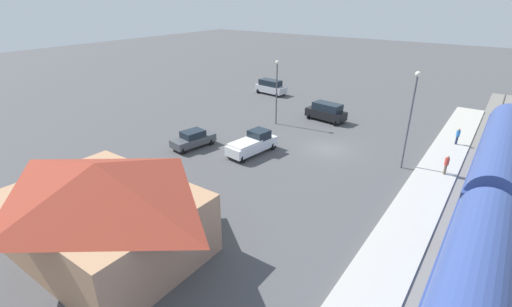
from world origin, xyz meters
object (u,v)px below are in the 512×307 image
(sedan_charcoal, at_px, (193,139))
(suv_silver, at_px, (271,87))
(light_pole_lot_center, at_px, (277,85))
(pedestrian_on_platform, at_px, (458,135))
(station_building, at_px, (103,207))
(suv_black, at_px, (326,112))
(light_pole_near_platform, at_px, (411,110))
(pickup_white, at_px, (253,143))
(pedestrian_waiting_far, at_px, (446,163))

(sedan_charcoal, bearing_deg, suv_silver, -76.64)
(light_pole_lot_center, bearing_deg, pedestrian_on_platform, -166.49)
(station_building, relative_size, suv_black, 2.28)
(light_pole_near_platform, bearing_deg, suv_silver, -32.37)
(light_pole_lot_center, bearing_deg, pickup_white, 108.25)
(pedestrian_on_platform, relative_size, light_pole_near_platform, 0.20)
(suv_silver, bearing_deg, light_pole_near_platform, 147.63)
(station_building, bearing_deg, pedestrian_waiting_far, -123.58)
(pedestrian_on_platform, relative_size, sedan_charcoal, 0.36)
(pickup_white, xyz_separation_m, light_pole_near_platform, (-12.73, -5.10, 4.30))
(suv_black, xyz_separation_m, suv_silver, (12.64, -6.94, 0.00))
(sedan_charcoal, bearing_deg, pedestrian_on_platform, -144.61)
(suv_silver, bearing_deg, suv_black, 151.24)
(station_building, height_order, pedestrian_waiting_far, station_building)
(suv_silver, relative_size, light_pole_lot_center, 0.68)
(station_building, bearing_deg, pedestrian_on_platform, -115.57)
(station_building, xyz_separation_m, pedestrian_on_platform, (-14.36, -30.01, -1.74))
(station_building, bearing_deg, suv_black, -89.90)
(pedestrian_on_platform, height_order, light_pole_near_platform, light_pole_near_platform)
(light_pole_near_platform, xyz_separation_m, light_pole_lot_center, (15.61, -3.63, -0.59))
(suv_black, height_order, light_pole_near_platform, light_pole_near_platform)
(sedan_charcoal, xyz_separation_m, light_pole_lot_center, (-2.95, -10.92, 3.86))
(light_pole_lot_center, bearing_deg, suv_silver, -54.26)
(pedestrian_on_platform, height_order, pedestrian_waiting_far, same)
(pedestrian_waiting_far, bearing_deg, sedan_charcoal, 18.77)
(station_building, bearing_deg, pickup_white, -84.79)
(pedestrian_on_platform, xyz_separation_m, pickup_white, (15.89, 13.24, -0.25))
(pedestrian_on_platform, height_order, suv_silver, suv_silver)
(pickup_white, height_order, light_pole_near_platform, light_pole_near_platform)
(light_pole_lot_center, bearing_deg, pedestrian_waiting_far, 169.75)
(pedestrian_waiting_far, xyz_separation_m, pickup_white, (16.17, 5.28, -0.25))
(light_pole_near_platform, height_order, light_pole_lot_center, light_pole_near_platform)
(pickup_white, distance_m, light_pole_near_platform, 14.37)
(light_pole_near_platform, bearing_deg, pedestrian_waiting_far, -176.87)
(suv_silver, bearing_deg, sedan_charcoal, 103.36)
(suv_black, xyz_separation_m, light_pole_lot_center, (4.36, 4.57, 3.59))
(light_pole_near_platform, bearing_deg, light_pole_lot_center, -13.11)
(suv_silver, bearing_deg, station_building, 108.92)
(pedestrian_on_platform, height_order, pickup_white, pickup_white)
(pedestrian_waiting_far, bearing_deg, light_pole_near_platform, 3.13)
(sedan_charcoal, xyz_separation_m, light_pole_near_platform, (-18.56, -7.29, 4.45))
(sedan_charcoal, relative_size, pickup_white, 0.85)
(station_building, distance_m, suv_silver, 39.17)
(station_building, distance_m, pickup_white, 16.96)
(suv_black, bearing_deg, pedestrian_on_platform, 179.74)
(suv_black, bearing_deg, suv_silver, -28.76)
(station_building, relative_size, pedestrian_on_platform, 6.84)
(pedestrian_on_platform, distance_m, light_pole_lot_center, 19.61)
(sedan_charcoal, xyz_separation_m, suv_black, (-7.31, -15.50, 0.27))
(suv_black, bearing_deg, pickup_white, 83.66)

